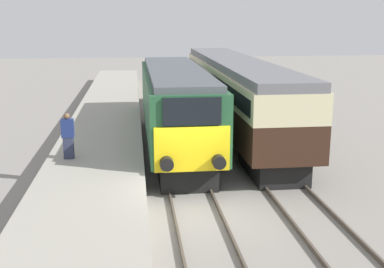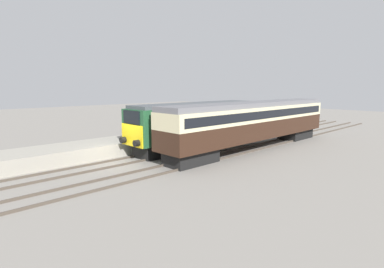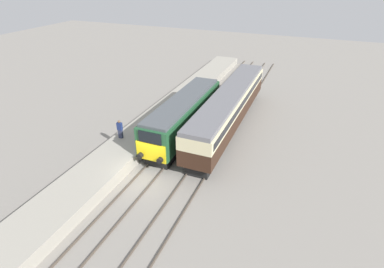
{
  "view_description": "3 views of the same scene",
  "coord_description": "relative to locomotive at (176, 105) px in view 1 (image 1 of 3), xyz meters",
  "views": [
    {
      "loc": [
        -1.8,
        -13.72,
        5.93
      ],
      "look_at": [
        0.0,
        1.29,
        2.25
      ],
      "focal_mm": 45.0,
      "sensor_mm": 36.0,
      "label": 1
    },
    {
      "loc": [
        17.38,
        -9.7,
        5.05
      ],
      "look_at": [
        1.7,
        5.29,
        1.6
      ],
      "focal_mm": 28.0,
      "sensor_mm": 36.0,
      "label": 2
    },
    {
      "loc": [
        10.08,
        -15.2,
        13.91
      ],
      "look_at": [
        1.7,
        5.29,
        1.6
      ],
      "focal_mm": 28.0,
      "sensor_mm": 36.0,
      "label": 3
    }
  ],
  "objects": [
    {
      "name": "ground_plane",
      "position": [
        0.0,
        -7.49,
        -2.07
      ],
      "size": [
        120.0,
        120.0,
        0.0
      ],
      "primitive_type": "plane",
      "color": "gray"
    },
    {
      "name": "platform_left",
      "position": [
        -3.3,
        0.51,
        -1.6
      ],
      "size": [
        3.5,
        50.0,
        0.95
      ],
      "color": "#9E998C",
      "rests_on": "ground_plane"
    },
    {
      "name": "rails_near_track",
      "position": [
        0.0,
        -2.49,
        -2.0
      ],
      "size": [
        1.51,
        60.0,
        0.14
      ],
      "color": "#4C4238",
      "rests_on": "ground_plane"
    },
    {
      "name": "rails_far_track",
      "position": [
        3.4,
        -2.49,
        -2.0
      ],
      "size": [
        1.5,
        60.0,
        0.14
      ],
      "color": "#4C4238",
      "rests_on": "ground_plane"
    },
    {
      "name": "locomotive",
      "position": [
        0.0,
        0.0,
        0.0
      ],
      "size": [
        2.7,
        12.91,
        3.74
      ],
      "color": "black",
      "rests_on": "ground_plane"
    },
    {
      "name": "passenger_carriage",
      "position": [
        3.4,
        3.18,
        0.26
      ],
      "size": [
        2.75,
        18.57,
        3.83
      ],
      "color": "black",
      "rests_on": "ground_plane"
    },
    {
      "name": "person_on_platform",
      "position": [
        -4.23,
        -4.07,
        -0.29
      ],
      "size": [
        0.44,
        0.26,
        1.67
      ],
      "color": "#2D334C",
      "rests_on": "platform_left"
    }
  ]
}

